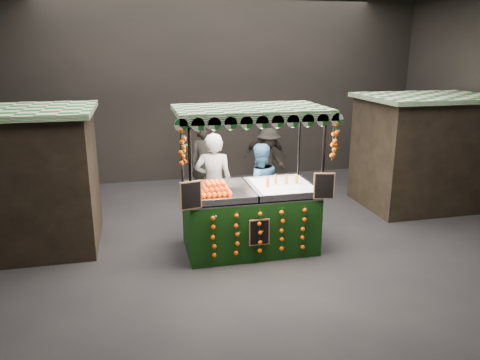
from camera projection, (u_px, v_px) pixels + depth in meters
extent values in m
plane|color=black|center=(260.00, 245.00, 8.76)|extent=(12.00, 12.00, 0.00)
cube|color=black|center=(213.00, 90.00, 12.76)|extent=(12.00, 0.10, 5.00)
cube|color=black|center=(446.00, 204.00, 3.39)|extent=(12.00, 0.10, 5.00)
cube|color=black|center=(15.00, 183.00, 8.39)|extent=(2.80, 2.00, 2.50)
cube|color=#135818|center=(5.00, 112.00, 8.04)|extent=(3.00, 2.20, 0.10)
cube|color=black|center=(424.00, 153.00, 10.78)|extent=(2.80, 2.00, 2.50)
cube|color=#135818|center=(430.00, 97.00, 10.42)|extent=(3.00, 2.20, 0.10)
cube|color=black|center=(250.00, 221.00, 8.50)|extent=(2.35, 1.28, 1.07)
cube|color=silver|center=(250.00, 193.00, 8.35)|extent=(2.35, 1.28, 0.04)
cylinder|color=black|center=(191.00, 197.00, 7.48)|extent=(0.05, 0.05, 2.56)
cylinder|color=black|center=(322.00, 188.00, 7.98)|extent=(0.05, 0.05, 2.56)
cylinder|color=black|center=(183.00, 178.00, 8.62)|extent=(0.05, 0.05, 2.56)
cylinder|color=black|center=(298.00, 171.00, 9.11)|extent=(0.05, 0.05, 2.56)
cube|color=#135818|center=(250.00, 109.00, 7.93)|extent=(2.61, 1.55, 0.09)
cube|color=white|center=(283.00, 187.00, 8.47)|extent=(1.04, 1.15, 0.09)
cube|color=black|center=(191.00, 195.00, 7.40)|extent=(0.36, 0.10, 0.47)
cube|color=black|center=(324.00, 186.00, 7.90)|extent=(0.36, 0.10, 0.47)
cube|color=black|center=(259.00, 232.00, 7.85)|extent=(0.36, 0.03, 0.47)
imported|color=slate|center=(214.00, 184.00, 9.12)|extent=(0.84, 0.65, 2.05)
imported|color=navy|center=(259.00, 187.00, 9.36)|extent=(0.90, 0.72, 1.80)
imported|color=black|center=(204.00, 162.00, 11.28)|extent=(0.70, 0.49, 1.85)
imported|color=#282220|center=(381.00, 170.00, 11.13)|extent=(0.97, 0.95, 1.57)
imported|color=#2B2623|center=(265.00, 156.00, 11.93)|extent=(1.14, 0.64, 1.84)
imported|color=black|center=(269.00, 161.00, 11.74)|extent=(1.26, 1.09, 1.69)
imported|color=#2C2624|center=(32.00, 174.00, 10.28)|extent=(1.05, 1.00, 1.80)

